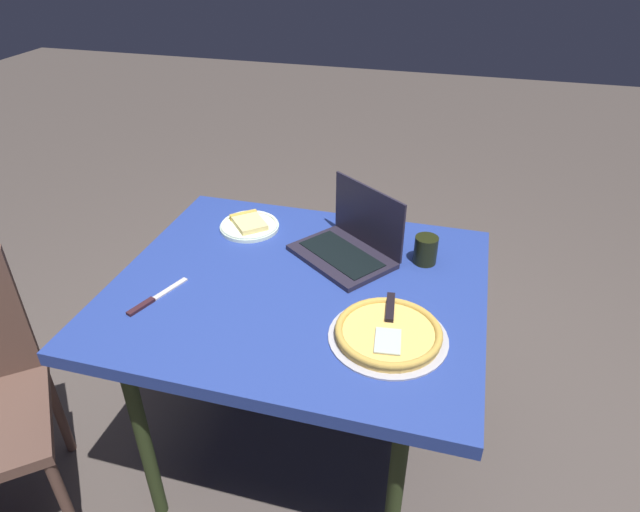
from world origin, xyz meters
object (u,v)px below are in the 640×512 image
Objects in this scene: table_knife at (152,300)px; pizza_tray at (388,333)px; dining_table at (299,299)px; laptop at (350,243)px; pizza_plate at (249,225)px; drink_cup at (426,250)px.

pizza_tray is at bearing -178.41° from table_knife.
dining_table is 3.49× the size of pizza_tray.
laptop is 1.85× the size of pizza_plate.
pizza_tray is 1.50× the size of table_knife.
pizza_plate is at bearing -38.52° from pizza_tray.
drink_cup reaches higher than pizza_tray.
laptop reaches higher than dining_table.
pizza_tray is at bearing 141.48° from pizza_plate.
pizza_plate is 0.66m from drink_cup.
pizza_tray is at bearing 82.45° from drink_cup.
pizza_plate reaches higher than dining_table.
drink_cup is (-0.06, -0.42, 0.03)m from pizza_tray.
pizza_tray reaches higher than table_knife.
pizza_tray is at bearing 116.62° from laptop.
laptop reaches higher than table_knife.
drink_cup is at bearing -97.55° from pizza_tray.
laptop is at bearing 5.28° from drink_cup.
laptop is 0.67m from table_knife.
dining_table is at bearing 133.92° from pizza_plate.
laptop is at bearing 168.20° from pizza_plate.
drink_cup reaches higher than pizza_plate.
drink_cup is at bearing 174.70° from pizza_plate.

